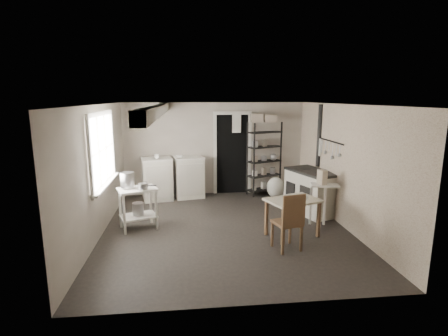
{
  "coord_description": "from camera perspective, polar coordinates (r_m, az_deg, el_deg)",
  "views": [
    {
      "loc": [
        -0.71,
        -6.18,
        2.43
      ],
      "look_at": [
        0.0,
        0.3,
        1.1
      ],
      "focal_mm": 28.0,
      "sensor_mm": 36.0,
      "label": 1
    }
  ],
  "objects": [
    {
      "name": "counter_cup",
      "position": [
        8.4,
        -10.89,
        1.31
      ],
      "size": [
        0.15,
        0.15,
        0.1
      ],
      "primitive_type": "imported",
      "rotation": [
        0.0,
        0.0,
        -0.17
      ],
      "color": "white",
      "rests_on": "base_cabinets"
    },
    {
      "name": "doorway",
      "position": [
        8.84,
        1.36,
        2.22
      ],
      "size": [
        0.96,
        0.1,
        2.08
      ],
      "primitive_type": null,
      "color": "silver",
      "rests_on": "ground"
    },
    {
      "name": "bucket",
      "position": [
        6.74,
        -13.85,
        -6.47
      ],
      "size": [
        0.27,
        0.27,
        0.23
      ],
      "primitive_type": "cylinder",
      "rotation": [
        0.0,
        0.0,
        0.35
      ],
      "color": "#B4B4B7",
      "rests_on": "prep_table"
    },
    {
      "name": "base_cabinets",
      "position": [
        8.59,
        -8.31,
        -1.85
      ],
      "size": [
        1.63,
        0.93,
        1.01
      ],
      "primitive_type": null,
      "rotation": [
        0.0,
        0.0,
        0.19
      ],
      "color": "beige",
      "rests_on": "ground"
    },
    {
      "name": "prep_table",
      "position": [
        6.73,
        -13.85,
        -6.36
      ],
      "size": [
        0.81,
        0.69,
        0.78
      ],
      "primitive_type": null,
      "rotation": [
        0.0,
        0.0,
        0.36
      ],
      "color": "silver",
      "rests_on": "ground"
    },
    {
      "name": "wall_left",
      "position": [
        6.49,
        -19.84,
        -0.52
      ],
      "size": [
        0.02,
        5.0,
        2.3
      ],
      "primitive_type": "cube",
      "color": "#AB9F92",
      "rests_on": "ground"
    },
    {
      "name": "flour_sack",
      "position": [
        8.64,
        8.4,
        -3.27
      ],
      "size": [
        0.53,
        0.5,
        0.51
      ],
      "primitive_type": "ellipsoid",
      "rotation": [
        0.0,
        0.0,
        -0.38
      ],
      "color": "silver",
      "rests_on": "ground"
    },
    {
      "name": "wall_front",
      "position": [
        3.96,
        4.47,
        -7.34
      ],
      "size": [
        4.5,
        0.02,
        2.3
      ],
      "primitive_type": "cube",
      "color": "#AB9F92",
      "rests_on": "ground"
    },
    {
      "name": "wall_right",
      "position": [
        6.97,
        19.0,
        0.32
      ],
      "size": [
        0.02,
        5.0,
        2.3
      ],
      "primitive_type": "cube",
      "color": "#AB9F92",
      "rests_on": "ground"
    },
    {
      "name": "storage_box_a",
      "position": [
        8.72,
        5.38,
        8.72
      ],
      "size": [
        0.32,
        0.28,
        0.2
      ],
      "primitive_type": "cube",
      "rotation": [
        0.0,
        0.0,
        -0.08
      ],
      "color": "#BCAD97",
      "rests_on": "shelf_rack"
    },
    {
      "name": "chair",
      "position": [
        5.75,
        10.26,
        -8.43
      ],
      "size": [
        0.49,
        0.5,
        0.96
      ],
      "primitive_type": null,
      "rotation": [
        0.0,
        0.0,
        0.26
      ],
      "color": "#513722",
      "rests_on": "ground"
    },
    {
      "name": "ceiling_beam",
      "position": [
        6.2,
        -10.92,
        9.21
      ],
      "size": [
        0.18,
        5.0,
        0.18
      ],
      "primitive_type": null,
      "color": "silver",
      "rests_on": "ceiling"
    },
    {
      "name": "saucepan",
      "position": [
        6.49,
        -13.1,
        -2.86
      ],
      "size": [
        0.2,
        0.2,
        0.1
      ],
      "primitive_type": "cylinder",
      "rotation": [
        0.0,
        0.0,
        -0.17
      ],
      "color": "#B4B4B7",
      "rests_on": "prep_table"
    },
    {
      "name": "storage_box_b",
      "position": [
        8.74,
        7.61,
        8.54
      ],
      "size": [
        0.32,
        0.3,
        0.19
      ],
      "primitive_type": "cube",
      "rotation": [
        0.0,
        0.0,
        -0.1
      ],
      "color": "#BCAD97",
      "rests_on": "shelf_rack"
    },
    {
      "name": "floor",
      "position": [
        6.67,
        0.29,
        -9.81
      ],
      "size": [
        5.0,
        5.0,
        0.0
      ],
      "primitive_type": "plane",
      "color": "black",
      "rests_on": "ground"
    },
    {
      "name": "side_ledge",
      "position": [
        6.99,
        15.98,
        -5.55
      ],
      "size": [
        0.58,
        0.4,
        0.81
      ],
      "primitive_type": null,
      "rotation": [
        0.0,
        0.0,
        -0.24
      ],
      "color": "silver",
      "rests_on": "ground"
    },
    {
      "name": "window",
      "position": [
        6.62,
        -19.4,
        2.8
      ],
      "size": [
        0.12,
        1.76,
        1.28
      ],
      "primitive_type": null,
      "color": "silver",
      "rests_on": "wall_left"
    },
    {
      "name": "wallpaper_panel",
      "position": [
        6.96,
        18.93,
        0.32
      ],
      "size": [
        0.01,
        5.0,
        2.3
      ],
      "primitive_type": null,
      "color": "beige",
      "rests_on": "wall_right"
    },
    {
      "name": "ceiling",
      "position": [
        6.22,
        0.31,
        10.34
      ],
      "size": [
        5.0,
        5.0,
        0.0
      ],
      "primitive_type": "plane",
      "rotation": [
        3.14,
        0.0,
        0.0
      ],
      "color": "silver",
      "rests_on": "wall_back"
    },
    {
      "name": "floor_crock",
      "position": [
        7.09,
        12.34,
        -8.15
      ],
      "size": [
        0.14,
        0.14,
        0.13
      ],
      "primitive_type": "cylinder",
      "rotation": [
        0.0,
        0.0,
        -0.34
      ],
      "color": "white",
      "rests_on": "ground"
    },
    {
      "name": "stockpot",
      "position": [
        6.65,
        -15.5,
        -1.84
      ],
      "size": [
        0.3,
        0.3,
        0.27
      ],
      "primitive_type": "cylinder",
      "rotation": [
        0.0,
        0.0,
        -0.2
      ],
      "color": "#B4B4B7",
      "rests_on": "prep_table"
    },
    {
      "name": "stove",
      "position": [
        7.66,
        14.08,
        -3.87
      ],
      "size": [
        0.97,
        1.3,
        0.91
      ],
      "primitive_type": null,
      "rotation": [
        0.0,
        0.0,
        0.32
      ],
      "color": "beige",
      "rests_on": "ground"
    },
    {
      "name": "oats_box",
      "position": [
        6.83,
        15.76,
        -0.91
      ],
      "size": [
        0.15,
        0.2,
        0.28
      ],
      "primitive_type": "cube",
      "rotation": [
        0.0,
        0.0,
        0.19
      ],
      "color": "#BCAD97",
      "rests_on": "side_ledge"
    },
    {
      "name": "stovepipe",
      "position": [
        7.99,
        15.34,
        5.09
      ],
      "size": [
        0.15,
        0.15,
        1.54
      ],
      "primitive_type": null,
      "rotation": [
        0.0,
        0.0,
        -0.29
      ],
      "color": "black",
      "rests_on": "stove"
    },
    {
      "name": "table_cup",
      "position": [
        6.16,
        13.22,
        -4.09
      ],
      "size": [
        0.12,
        0.12,
        0.09
      ],
      "primitive_type": "imported",
      "rotation": [
        0.0,
        0.0,
        0.33
      ],
      "color": "white",
      "rests_on": "work_table"
    },
    {
      "name": "work_table",
      "position": [
        6.33,
        11.1,
        -7.59
      ],
      "size": [
        1.05,
        0.9,
        0.67
      ],
      "primitive_type": null,
      "rotation": [
        0.0,
        0.0,
        0.36
      ],
      "color": "beige",
      "rests_on": "ground"
    },
    {
      "name": "shelf_jar",
      "position": [
        8.73,
        4.84,
        4.52
      ],
      "size": [
        0.1,
        0.1,
        0.2
      ],
      "primitive_type": "imported",
      "rotation": [
        0.0,
        0.0,
        -0.14
      ],
      "color": "white",
      "rests_on": "shelf_rack"
    },
    {
      "name": "mixing_bowl",
      "position": [
        8.45,
        -7.36,
        1.37
      ],
      "size": [
        0.29,
        0.29,
        0.06
      ],
      "primitive_type": "imported",
      "rotation": [
        0.0,
        0.0,
        0.12
      ],
      "color": "white",
      "rests_on": "base_cabinets"
    },
    {
      "name": "shelf_rack",
      "position": [
        8.83,
        6.57,
        1.8
      ],
      "size": [
        0.92,
        0.66,
        1.82
      ],
      "primitive_type": null,
      "rotation": [
        0.0,
        0.0,
        0.42
      ],
      "color": "black",
      "rests_on": "ground"
    },
    {
      "name": "wall_back",
      "position": [
        8.8,
        -1.57,
        3.16
      ],
      "size": [
        4.5,
        0.02,
        2.3
      ],
      "primitive_type": "cube",
      "color": "#AB9F92",
      "rests_on": "ground"
    },
    {
      "name": "utensil_rail",
      "position": [
        7.42,
        16.83,
        4.23
      ],
      "size": [
        0.06,
        1.2,
        0.44
      ],
      "primitive_type": null,
      "color": "#B4B4B7",
      "rests_on": "wall_right"
    }
  ]
}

